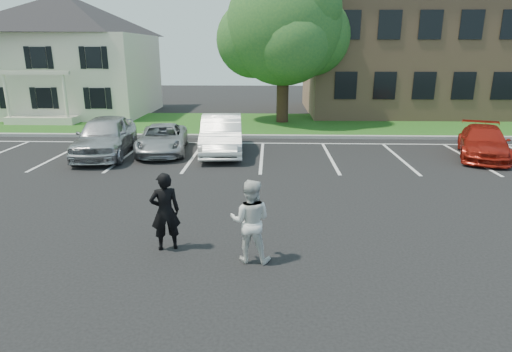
{
  "coord_description": "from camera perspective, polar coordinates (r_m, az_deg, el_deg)",
  "views": [
    {
      "loc": [
        0.33,
        -9.03,
        4.21
      ],
      "look_at": [
        0.0,
        1.0,
        1.25
      ],
      "focal_mm": 30.0,
      "sensor_mm": 36.0,
      "label": 1
    }
  ],
  "objects": [
    {
      "name": "ground_plane",
      "position": [
        9.97,
        -0.19,
        -8.55
      ],
      "size": [
        90.0,
        90.0,
        0.0
      ],
      "primitive_type": "plane",
      "color": "black",
      "rests_on": "ground"
    },
    {
      "name": "curb",
      "position": [
        21.44,
        0.98,
        5.3
      ],
      "size": [
        40.0,
        0.3,
        0.15
      ],
      "primitive_type": "cube",
      "color": "gray",
      "rests_on": "ground"
    },
    {
      "name": "grass_strip",
      "position": [
        25.38,
        1.14,
        6.97
      ],
      "size": [
        44.0,
        8.0,
        0.08
      ],
      "primitive_type": "cube",
      "color": "#234718",
      "rests_on": "ground"
    },
    {
      "name": "stall_lines",
      "position": [
        18.5,
        5.17,
        3.23
      ],
      "size": [
        34.0,
        5.36,
        0.01
      ],
      "color": "silver",
      "rests_on": "ground"
    },
    {
      "name": "house",
      "position": [
        31.92,
        -23.57,
        14.44
      ],
      "size": [
        10.3,
        9.22,
        7.6
      ],
      "color": "beige",
      "rests_on": "ground"
    },
    {
      "name": "office_building",
      "position": [
        33.9,
        26.61,
        14.68
      ],
      "size": [
        22.4,
        10.4,
        8.3
      ],
      "color": "#A17759",
      "rests_on": "ground"
    },
    {
      "name": "tree",
      "position": [
        25.78,
        3.91,
        18.92
      ],
      "size": [
        7.8,
        7.2,
        8.8
      ],
      "color": "black",
      "rests_on": "ground"
    },
    {
      "name": "man_black_suit",
      "position": [
        9.44,
        -12.02,
        -4.65
      ],
      "size": [
        0.74,
        0.6,
        1.74
      ],
      "primitive_type": "imported",
      "rotation": [
        0.0,
        0.0,
        3.47
      ],
      "color": "black",
      "rests_on": "ground"
    },
    {
      "name": "man_white_shirt",
      "position": [
        8.73,
        -0.75,
        -6.01
      ],
      "size": [
        0.92,
        0.76,
        1.75
      ],
      "primitive_type": "imported",
      "rotation": [
        0.0,
        0.0,
        3.02
      ],
      "color": "silver",
      "rests_on": "ground"
    },
    {
      "name": "car_silver_west",
      "position": [
        18.71,
        -19.45,
        5.06
      ],
      "size": [
        2.48,
        5.01,
        1.64
      ],
      "primitive_type": "imported",
      "rotation": [
        0.0,
        0.0,
        0.11
      ],
      "color": "#ACADB1",
      "rests_on": "ground"
    },
    {
      "name": "car_silver_minivan",
      "position": [
        18.66,
        -12.38,
        4.85
      ],
      "size": [
        2.51,
        4.45,
        1.17
      ],
      "primitive_type": "imported",
      "rotation": [
        0.0,
        0.0,
        0.14
      ],
      "color": "#9B9DA2",
      "rests_on": "ground"
    },
    {
      "name": "car_white_sedan",
      "position": [
        18.18,
        -4.61,
        5.52
      ],
      "size": [
        2.07,
        4.9,
        1.57
      ],
      "primitive_type": "imported",
      "rotation": [
        0.0,
        0.0,
        0.09
      ],
      "color": "white",
      "rests_on": "ground"
    },
    {
      "name": "car_red_compact",
      "position": [
        19.67,
        28.06,
        3.99
      ],
      "size": [
        3.13,
        4.65,
        1.25
      ],
      "primitive_type": "imported",
      "rotation": [
        0.0,
        0.0,
        -0.35
      ],
      "color": "maroon",
      "rests_on": "ground"
    }
  ]
}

